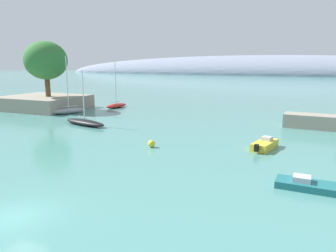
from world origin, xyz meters
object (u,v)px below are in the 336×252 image
object	(u,v)px
sailboat_red_mid_mooring	(116,105)
motorboat_yellow_alongside_breakwater	(265,145)
tree_clump_shore	(46,61)
sailboat_black_outer_mooring	(85,122)
mooring_buoy_yellow	(151,144)
sailboat_grey_near_shore	(69,110)
motorboat_teal_foreground	(312,186)

from	to	relation	value
sailboat_red_mid_mooring	motorboat_yellow_alongside_breakwater	world-z (taller)	sailboat_red_mid_mooring
tree_clump_shore	sailboat_black_outer_mooring	bearing A→B (deg)	-32.34
motorboat_yellow_alongside_breakwater	mooring_buoy_yellow	xyz separation A→B (m)	(-11.24, -4.11, -0.05)
sailboat_black_outer_mooring	motorboat_yellow_alongside_breakwater	world-z (taller)	sailboat_black_outer_mooring
sailboat_grey_near_shore	motorboat_yellow_alongside_breakwater	world-z (taller)	sailboat_grey_near_shore
motorboat_yellow_alongside_breakwater	mooring_buoy_yellow	size ratio (longest dim) A/B	6.01
motorboat_yellow_alongside_breakwater	sailboat_red_mid_mooring	bearing A→B (deg)	70.06
sailboat_grey_near_shore	motorboat_yellow_alongside_breakwater	size ratio (longest dim) A/B	2.18
tree_clump_shore	sailboat_grey_near_shore	world-z (taller)	tree_clump_shore
tree_clump_shore	motorboat_yellow_alongside_breakwater	bearing A→B (deg)	-17.86
sailboat_black_outer_mooring	motorboat_teal_foreground	xyz separation A→B (m)	(30.01, -13.34, -0.16)
tree_clump_shore	sailboat_red_mid_mooring	distance (m)	15.56
sailboat_black_outer_mooring	sailboat_grey_near_shore	bearing A→B (deg)	-24.98
motorboat_teal_foreground	sailboat_grey_near_shore	bearing A→B (deg)	-25.45
mooring_buoy_yellow	motorboat_yellow_alongside_breakwater	bearing A→B (deg)	20.09
motorboat_yellow_alongside_breakwater	tree_clump_shore	bearing A→B (deg)	85.77
sailboat_red_mid_mooring	sailboat_black_outer_mooring	distance (m)	18.40
motorboat_teal_foreground	motorboat_yellow_alongside_breakwater	world-z (taller)	motorboat_yellow_alongside_breakwater
tree_clump_shore	mooring_buoy_yellow	distance (m)	36.37
sailboat_grey_near_shore	motorboat_yellow_alongside_breakwater	distance (m)	36.45
sailboat_red_mid_mooring	mooring_buoy_yellow	bearing A→B (deg)	-131.37
tree_clump_shore	motorboat_teal_foreground	xyz separation A→B (m)	(46.25, -23.62, -9.00)
motorboat_teal_foreground	mooring_buoy_yellow	world-z (taller)	motorboat_teal_foreground
sailboat_grey_near_shore	sailboat_red_mid_mooring	world-z (taller)	sailboat_grey_near_shore
sailboat_grey_near_shore	motorboat_yellow_alongside_breakwater	bearing A→B (deg)	105.48
sailboat_grey_near_shore	motorboat_yellow_alongside_breakwater	xyz separation A→B (m)	(34.81, -10.81, -0.14)
sailboat_black_outer_mooring	mooring_buoy_yellow	world-z (taller)	sailboat_black_outer_mooring
tree_clump_shore	motorboat_teal_foreground	bearing A→B (deg)	-27.06
sailboat_grey_near_shore	sailboat_black_outer_mooring	world-z (taller)	sailboat_grey_near_shore
tree_clump_shore	mooring_buoy_yellow	bearing A→B (deg)	-29.91
sailboat_red_mid_mooring	mooring_buoy_yellow	distance (m)	31.85
sailboat_red_mid_mooring	mooring_buoy_yellow	xyz separation A→B (m)	(19.95, -24.82, -0.14)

